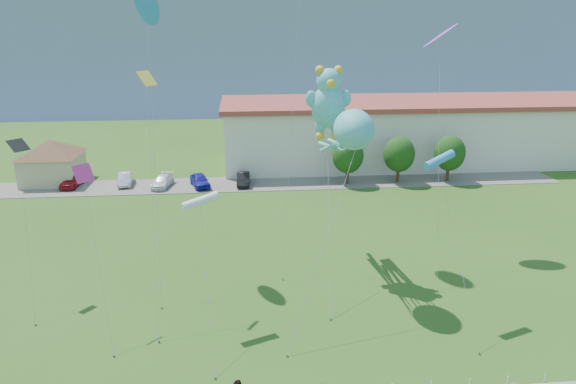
{
  "coord_description": "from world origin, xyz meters",
  "views": [
    {
      "loc": [
        -2.13,
        -21.98,
        17.3
      ],
      "look_at": [
        0.69,
        8.0,
        7.62
      ],
      "focal_mm": 32.0,
      "sensor_mm": 36.0,
      "label": 1
    }
  ],
  "objects_px": {
    "parked_car_red": "(72,180)",
    "parked_car_blue": "(200,180)",
    "octopus_kite": "(348,138)",
    "parked_car_white": "(162,181)",
    "parked_car_black": "(243,179)",
    "warehouse": "(450,130)",
    "pavilion": "(51,157)",
    "parked_car_silver": "(125,179)",
    "teddy_bear_kite": "(328,101)"
  },
  "relations": [
    {
      "from": "parked_car_black",
      "to": "warehouse",
      "type": "bearing_deg",
      "value": 19.95
    },
    {
      "from": "pavilion",
      "to": "parked_car_blue",
      "type": "relative_size",
      "value": 2.15
    },
    {
      "from": "parked_car_blue",
      "to": "parked_car_black",
      "type": "relative_size",
      "value": 1.04
    },
    {
      "from": "parked_car_blue",
      "to": "teddy_bear_kite",
      "type": "distance_m",
      "value": 26.37
    },
    {
      "from": "parked_car_silver",
      "to": "warehouse",
      "type": "bearing_deg",
      "value": 4.12
    },
    {
      "from": "teddy_bear_kite",
      "to": "parked_car_white",
      "type": "bearing_deg",
      "value": 125.26
    },
    {
      "from": "parked_car_black",
      "to": "parked_car_white",
      "type": "bearing_deg",
      "value": -178.85
    },
    {
      "from": "parked_car_red",
      "to": "octopus_kite",
      "type": "height_order",
      "value": "octopus_kite"
    },
    {
      "from": "warehouse",
      "to": "parked_car_black",
      "type": "bearing_deg",
      "value": -161.53
    },
    {
      "from": "parked_car_silver",
      "to": "teddy_bear_kite",
      "type": "xyz_separation_m",
      "value": [
        19.48,
        -22.61,
        11.69
      ]
    },
    {
      "from": "warehouse",
      "to": "parked_car_silver",
      "type": "height_order",
      "value": "warehouse"
    },
    {
      "from": "parked_car_silver",
      "to": "parked_car_white",
      "type": "height_order",
      "value": "parked_car_silver"
    },
    {
      "from": "warehouse",
      "to": "parked_car_blue",
      "type": "height_order",
      "value": "warehouse"
    },
    {
      "from": "warehouse",
      "to": "parked_car_black",
      "type": "distance_m",
      "value": 29.65
    },
    {
      "from": "parked_car_blue",
      "to": "octopus_kite",
      "type": "relative_size",
      "value": 0.29
    },
    {
      "from": "parked_car_red",
      "to": "parked_car_blue",
      "type": "height_order",
      "value": "parked_car_blue"
    },
    {
      "from": "teddy_bear_kite",
      "to": "parked_car_blue",
      "type": "bearing_deg",
      "value": 117.33
    },
    {
      "from": "pavilion",
      "to": "teddy_bear_kite",
      "type": "distance_m",
      "value": 38.47
    },
    {
      "from": "pavilion",
      "to": "teddy_bear_kite",
      "type": "xyz_separation_m",
      "value": [
        28.02,
        -24.63,
        9.4
      ]
    },
    {
      "from": "parked_car_blue",
      "to": "parked_car_black",
      "type": "bearing_deg",
      "value": -13.03
    },
    {
      "from": "pavilion",
      "to": "octopus_kite",
      "type": "height_order",
      "value": "octopus_kite"
    },
    {
      "from": "parked_car_blue",
      "to": "octopus_kite",
      "type": "xyz_separation_m",
      "value": [
        11.81,
        -23.57,
        9.54
      ]
    },
    {
      "from": "parked_car_white",
      "to": "teddy_bear_kite",
      "type": "relative_size",
      "value": 0.29
    },
    {
      "from": "parked_car_silver",
      "to": "parked_car_blue",
      "type": "distance_m",
      "value": 8.77
    },
    {
      "from": "octopus_kite",
      "to": "parked_car_silver",
      "type": "bearing_deg",
      "value": 129.09
    },
    {
      "from": "pavilion",
      "to": "parked_car_white",
      "type": "distance_m",
      "value": 13.53
    },
    {
      "from": "pavilion",
      "to": "parked_car_red",
      "type": "bearing_deg",
      "value": -39.66
    },
    {
      "from": "parked_car_red",
      "to": "parked_car_white",
      "type": "relative_size",
      "value": 0.97
    },
    {
      "from": "parked_car_white",
      "to": "octopus_kite",
      "type": "height_order",
      "value": "octopus_kite"
    },
    {
      "from": "parked_car_black",
      "to": "parked_car_silver",
      "type": "bearing_deg",
      "value": 175.99
    },
    {
      "from": "pavilion",
      "to": "teddy_bear_kite",
      "type": "bearing_deg",
      "value": -41.32
    },
    {
      "from": "parked_car_silver",
      "to": "parked_car_white",
      "type": "bearing_deg",
      "value": -22.73
    },
    {
      "from": "pavilion",
      "to": "parked_car_blue",
      "type": "bearing_deg",
      "value": -11.91
    },
    {
      "from": "parked_car_white",
      "to": "octopus_kite",
      "type": "distance_m",
      "value": 30.37
    },
    {
      "from": "parked_car_silver",
      "to": "octopus_kite",
      "type": "relative_size",
      "value": 0.28
    },
    {
      "from": "parked_car_white",
      "to": "parked_car_black",
      "type": "bearing_deg",
      "value": 10.01
    },
    {
      "from": "parked_car_red",
      "to": "octopus_kite",
      "type": "bearing_deg",
      "value": -37.87
    },
    {
      "from": "warehouse",
      "to": "parked_car_black",
      "type": "xyz_separation_m",
      "value": [
        -27.94,
        -9.33,
        -3.39
      ]
    },
    {
      "from": "warehouse",
      "to": "parked_car_blue",
      "type": "distance_m",
      "value": 34.39
    },
    {
      "from": "teddy_bear_kite",
      "to": "pavilion",
      "type": "bearing_deg",
      "value": 138.68
    },
    {
      "from": "parked_car_blue",
      "to": "parked_car_silver",
      "type": "bearing_deg",
      "value": 153.13
    },
    {
      "from": "parked_car_red",
      "to": "octopus_kite",
      "type": "relative_size",
      "value": 0.29
    },
    {
      "from": "parked_car_white",
      "to": "parked_car_black",
      "type": "distance_m",
      "value": 9.15
    },
    {
      "from": "parked_car_white",
      "to": "parked_car_blue",
      "type": "height_order",
      "value": "parked_car_blue"
    },
    {
      "from": "parked_car_silver",
      "to": "parked_car_black",
      "type": "xyz_separation_m",
      "value": [
        13.53,
        -1.3,
        0.0
      ]
    },
    {
      "from": "parked_car_blue",
      "to": "parked_car_white",
      "type": "bearing_deg",
      "value": 158.97
    },
    {
      "from": "warehouse",
      "to": "parked_car_red",
      "type": "bearing_deg",
      "value": -170.1
    },
    {
      "from": "parked_car_red",
      "to": "parked_car_blue",
      "type": "distance_m",
      "value": 14.51
    },
    {
      "from": "warehouse",
      "to": "parked_car_blue",
      "type": "relative_size",
      "value": 14.28
    },
    {
      "from": "warehouse",
      "to": "octopus_kite",
      "type": "relative_size",
      "value": 4.16
    }
  ]
}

